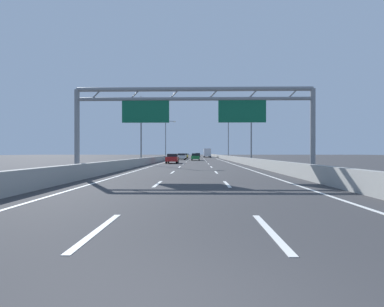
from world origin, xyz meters
The scene contains 54 objects.
ground_plane centered at (0.00, 100.00, 0.00)m, with size 260.00×260.00×0.00m, color #38383A.
lane_dash_left_0 centered at (-1.80, 3.50, 0.01)m, with size 0.16×3.00×0.01m, color white.
lane_dash_left_1 centered at (-1.80, 12.50, 0.01)m, with size 0.16×3.00×0.01m, color white.
lane_dash_left_2 centered at (-1.80, 21.50, 0.01)m, with size 0.16×3.00×0.01m, color white.
lane_dash_left_3 centered at (-1.80, 30.50, 0.01)m, with size 0.16×3.00×0.01m, color white.
lane_dash_left_4 centered at (-1.80, 39.50, 0.01)m, with size 0.16×3.00×0.01m, color white.
lane_dash_left_5 centered at (-1.80, 48.50, 0.01)m, with size 0.16×3.00×0.01m, color white.
lane_dash_left_6 centered at (-1.80, 57.50, 0.01)m, with size 0.16×3.00×0.01m, color white.
lane_dash_left_7 centered at (-1.80, 66.50, 0.01)m, with size 0.16×3.00×0.01m, color white.
lane_dash_left_8 centered at (-1.80, 75.50, 0.01)m, with size 0.16×3.00×0.01m, color white.
lane_dash_left_9 centered at (-1.80, 84.50, 0.01)m, with size 0.16×3.00×0.01m, color white.
lane_dash_left_10 centered at (-1.80, 93.50, 0.01)m, with size 0.16×3.00×0.01m, color white.
lane_dash_left_11 centered at (-1.80, 102.50, 0.01)m, with size 0.16×3.00×0.01m, color white.
lane_dash_left_12 centered at (-1.80, 111.50, 0.01)m, with size 0.16×3.00×0.01m, color white.
lane_dash_left_13 centered at (-1.80, 120.50, 0.01)m, with size 0.16×3.00×0.01m, color white.
lane_dash_left_14 centered at (-1.80, 129.50, 0.01)m, with size 0.16×3.00×0.01m, color white.
lane_dash_left_15 centered at (-1.80, 138.50, 0.01)m, with size 0.16×3.00×0.01m, color white.
lane_dash_left_16 centered at (-1.80, 147.50, 0.01)m, with size 0.16×3.00×0.01m, color white.
lane_dash_left_17 centered at (-1.80, 156.50, 0.01)m, with size 0.16×3.00×0.01m, color white.
lane_dash_right_0 centered at (1.80, 3.50, 0.01)m, with size 0.16×3.00×0.01m, color white.
lane_dash_right_1 centered at (1.80, 12.50, 0.01)m, with size 0.16×3.00×0.01m, color white.
lane_dash_right_2 centered at (1.80, 21.50, 0.01)m, with size 0.16×3.00×0.01m, color white.
lane_dash_right_3 centered at (1.80, 30.50, 0.01)m, with size 0.16×3.00×0.01m, color white.
lane_dash_right_4 centered at (1.80, 39.50, 0.01)m, with size 0.16×3.00×0.01m, color white.
lane_dash_right_5 centered at (1.80, 48.50, 0.01)m, with size 0.16×3.00×0.01m, color white.
lane_dash_right_6 centered at (1.80, 57.50, 0.01)m, with size 0.16×3.00×0.01m, color white.
lane_dash_right_7 centered at (1.80, 66.50, 0.01)m, with size 0.16×3.00×0.01m, color white.
lane_dash_right_8 centered at (1.80, 75.50, 0.01)m, with size 0.16×3.00×0.01m, color white.
lane_dash_right_9 centered at (1.80, 84.50, 0.01)m, with size 0.16×3.00×0.01m, color white.
lane_dash_right_10 centered at (1.80, 93.50, 0.01)m, with size 0.16×3.00×0.01m, color white.
lane_dash_right_11 centered at (1.80, 102.50, 0.01)m, with size 0.16×3.00×0.01m, color white.
lane_dash_right_12 centered at (1.80, 111.50, 0.01)m, with size 0.16×3.00×0.01m, color white.
lane_dash_right_13 centered at (1.80, 120.50, 0.01)m, with size 0.16×3.00×0.01m, color white.
lane_dash_right_14 centered at (1.80, 129.50, 0.01)m, with size 0.16×3.00×0.01m, color white.
lane_dash_right_15 centered at (1.80, 138.50, 0.01)m, with size 0.16×3.00×0.01m, color white.
lane_dash_right_16 centered at (1.80, 147.50, 0.01)m, with size 0.16×3.00×0.01m, color white.
lane_dash_right_17 centered at (1.80, 156.50, 0.01)m, with size 0.16×3.00×0.01m, color white.
edge_line_left centered at (-5.25, 88.00, 0.01)m, with size 0.16×176.00×0.01m, color white.
edge_line_right centered at (5.25, 88.00, 0.01)m, with size 0.16×176.00×0.01m, color white.
barrier_left centered at (-6.90, 110.00, 0.47)m, with size 0.45×220.00×0.95m.
barrier_right centered at (6.90, 110.00, 0.47)m, with size 0.45×220.00×0.95m.
sign_gantry centered at (0.00, 18.35, 4.85)m, with size 17.31×0.36×6.36m.
streetlamp_left_mid centered at (-7.47, 38.12, 5.40)m, with size 2.58×0.28×9.50m.
streetlamp_right_mid centered at (7.47, 38.12, 5.40)m, with size 2.58×0.28×9.50m.
streetlamp_left_far centered at (-7.47, 68.86, 5.40)m, with size 2.58×0.28×9.50m.
streetlamp_right_far centered at (7.47, 68.86, 5.40)m, with size 2.58×0.28×9.50m.
orange_car centered at (3.72, 113.03, 0.75)m, with size 1.87×4.22×1.48m.
green_car centered at (-0.25, 58.64, 0.75)m, with size 1.74×4.10×1.49m.
red_car centered at (-3.66, 42.08, 0.74)m, with size 1.74×4.14×1.46m.
silver_car centered at (-3.77, 74.61, 0.74)m, with size 1.84×4.69×1.43m.
white_car centered at (-3.53, 64.62, 0.75)m, with size 1.76×4.60×1.45m.
black_car centered at (0.16, 106.15, 0.76)m, with size 1.81×4.62×1.50m.
yellow_car centered at (-3.64, 84.60, 0.74)m, with size 1.70×4.60×1.42m.
box_truck centered at (3.35, 96.47, 1.65)m, with size 2.38×8.16×3.00m.
Camera 1 is at (0.31, -2.56, 1.64)m, focal length 27.26 mm.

